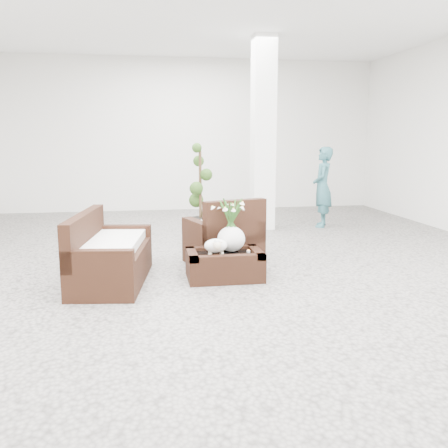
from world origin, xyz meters
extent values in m
plane|color=gray|center=(0.00, 0.00, 0.00)|extent=(11.00, 11.00, 0.00)
cube|color=white|center=(1.20, 2.80, 1.75)|extent=(0.40, 0.40, 3.50)
cube|color=#32190E|center=(-0.04, -0.41, 0.16)|extent=(0.90, 0.60, 0.31)
ellipsoid|color=white|center=(-0.16, -0.51, 0.42)|extent=(0.28, 0.23, 0.21)
cylinder|color=white|center=(0.26, -0.39, 0.33)|extent=(0.04, 0.04, 0.03)
cube|color=#32190E|center=(0.05, 0.29, 0.46)|extent=(1.07, 1.04, 0.91)
cube|color=#32190E|center=(-1.38, -0.35, 0.41)|extent=(0.95, 1.64, 0.83)
imported|color=#2F6169|center=(2.37, 2.79, 0.76)|extent=(0.54, 0.65, 1.53)
camera|label=1|loc=(-0.98, -6.11, 1.70)|focal=39.32mm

